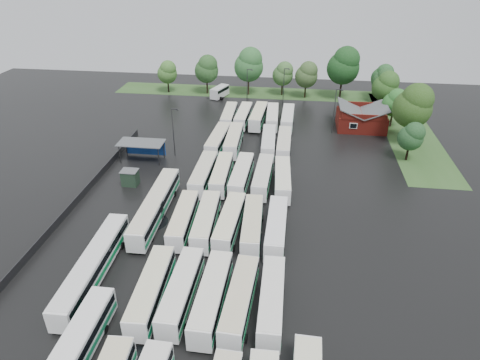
# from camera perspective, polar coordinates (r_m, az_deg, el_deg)

# --- Properties ---
(ground) EXTENTS (160.00, 160.00, 0.00)m
(ground) POSITION_cam_1_polar(r_m,az_deg,el_deg) (58.26, -3.52, -7.72)
(ground) COLOR black
(ground) RESTS_ON ground
(brick_building) EXTENTS (10.07, 8.60, 5.39)m
(brick_building) POSITION_cam_1_polar(r_m,az_deg,el_deg) (95.53, 15.83, 7.72)
(brick_building) COLOR maroon
(brick_building) RESTS_ON ground
(wash_shed) EXTENTS (8.20, 4.20, 3.58)m
(wash_shed) POSITION_cam_1_polar(r_m,az_deg,el_deg) (79.51, -12.93, 4.66)
(wash_shed) COLOR #2D2D30
(wash_shed) RESTS_ON ground
(utility_hut) EXTENTS (2.70, 2.20, 2.62)m
(utility_hut) POSITION_cam_1_polar(r_m,az_deg,el_deg) (72.03, -14.44, 0.32)
(utility_hut) COLOR black
(utility_hut) RESTS_ON ground
(grass_strip_north) EXTENTS (80.00, 10.00, 0.01)m
(grass_strip_north) POSITION_cam_1_polar(r_m,az_deg,el_deg) (116.14, 3.47, 11.52)
(grass_strip_north) COLOR #305422
(grass_strip_north) RESTS_ON ground
(grass_strip_east) EXTENTS (10.00, 50.00, 0.01)m
(grass_strip_east) POSITION_cam_1_polar(r_m,az_deg,el_deg) (98.21, 21.47, 6.19)
(grass_strip_east) COLOR #305422
(grass_strip_east) RESTS_ON ground
(west_fence) EXTENTS (0.10, 50.00, 1.20)m
(west_fence) POSITION_cam_1_polar(r_m,az_deg,el_deg) (71.19, -20.15, -1.65)
(west_fence) COLOR #2D2D30
(west_fence) RESTS_ON ground
(bus_r1c0) EXTENTS (3.02, 12.11, 3.35)m
(bus_r1c0) POSITION_cam_1_polar(r_m,az_deg,el_deg) (48.86, -11.72, -14.15)
(bus_r1c0) COLOR white
(bus_r1c0) RESTS_ON ground
(bus_r1c1) EXTENTS (2.63, 11.83, 3.29)m
(bus_r1c1) POSITION_cam_1_polar(r_m,az_deg,el_deg) (48.27, -7.82, -14.42)
(bus_r1c1) COLOR white
(bus_r1c1) RESTS_ON ground
(bus_r1c2) EXTENTS (2.78, 12.13, 3.36)m
(bus_r1c2) POSITION_cam_1_polar(r_m,az_deg,el_deg) (47.26, -3.81, -15.24)
(bus_r1c2) COLOR white
(bus_r1c2) RESTS_ON ground
(bus_r1c3) EXTENTS (3.03, 11.72, 3.23)m
(bus_r1c3) POSITION_cam_1_polar(r_m,az_deg,el_deg) (46.92, -0.03, -15.69)
(bus_r1c3) COLOR white
(bus_r1c3) RESTS_ON ground
(bus_r1c4) EXTENTS (2.55, 11.48, 3.19)m
(bus_r1c4) POSITION_cam_1_polar(r_m,az_deg,el_deg) (47.04, 4.23, -15.69)
(bus_r1c4) COLOR white
(bus_r1c4) RESTS_ON ground
(bus_r2c0) EXTENTS (2.91, 11.50, 3.18)m
(bus_r2c0) POSITION_cam_1_polar(r_m,az_deg,el_deg) (59.15, -7.58, -5.24)
(bus_r2c0) COLOR white
(bus_r2c0) RESTS_ON ground
(bus_r2c1) EXTENTS (2.92, 11.76, 3.25)m
(bus_r2c1) POSITION_cam_1_polar(r_m,az_deg,el_deg) (58.51, -4.54, -5.43)
(bus_r2c1) COLOR white
(bus_r2c1) RESTS_ON ground
(bus_r2c2) EXTENTS (3.01, 11.79, 3.25)m
(bus_r2c2) POSITION_cam_1_polar(r_m,az_deg,el_deg) (58.03, -1.39, -5.66)
(bus_r2c2) COLOR white
(bus_r2c2) RESTS_ON ground
(bus_r2c3) EXTENTS (2.97, 11.65, 3.22)m
(bus_r2c3) POSITION_cam_1_polar(r_m,az_deg,el_deg) (57.55, 1.64, -6.02)
(bus_r2c3) COLOR white
(bus_r2c3) RESTS_ON ground
(bus_r2c4) EXTENTS (2.57, 11.73, 3.26)m
(bus_r2c4) POSITION_cam_1_polar(r_m,az_deg,el_deg) (57.27, 4.87, -6.29)
(bus_r2c4) COLOR white
(bus_r2c4) RESTS_ON ground
(bus_r3c0) EXTENTS (2.60, 11.98, 3.33)m
(bus_r3c0) POSITION_cam_1_polar(r_m,az_deg,el_deg) (70.03, -4.89, 0.82)
(bus_r3c0) COLOR white
(bus_r3c0) RESTS_ON ground
(bus_r3c1) EXTENTS (2.71, 11.56, 3.20)m
(bus_r3c1) POSITION_cam_1_polar(r_m,az_deg,el_deg) (69.91, -2.45, 0.79)
(bus_r3c1) COLOR white
(bus_r3c1) RESTS_ON ground
(bus_r3c2) EXTENTS (2.88, 11.97, 3.31)m
(bus_r3c2) POSITION_cam_1_polar(r_m,az_deg,el_deg) (69.31, 0.20, 0.60)
(bus_r3c2) COLOR white
(bus_r3c2) RESTS_ON ground
(bus_r3c3) EXTENTS (2.80, 11.68, 3.23)m
(bus_r3c3) POSITION_cam_1_polar(r_m,az_deg,el_deg) (69.19, 3.07, 0.46)
(bus_r3c3) COLOR white
(bus_r3c3) RESTS_ON ground
(bus_r3c4) EXTENTS (3.03, 11.66, 3.22)m
(bus_r3c4) POSITION_cam_1_polar(r_m,az_deg,el_deg) (68.66, 5.68, 0.11)
(bus_r3c4) COLOR white
(bus_r3c4) RESTS_ON ground
(bus_r4c0) EXTENTS (3.13, 12.14, 3.35)m
(bus_r4c0) POSITION_cam_1_polar(r_m,az_deg,el_deg) (82.21, -2.93, 5.33)
(bus_r4c0) COLOR white
(bus_r4c0) RESTS_ON ground
(bus_r4c1) EXTENTS (2.82, 12.03, 3.33)m
(bus_r4c1) POSITION_cam_1_polar(r_m,az_deg,el_deg) (81.98, -0.85, 5.30)
(bus_r4c1) COLOR white
(bus_r4c1) RESTS_ON ground
(bus_r4c3) EXTENTS (2.94, 11.76, 3.25)m
(bus_r4c3) POSITION_cam_1_polar(r_m,az_deg,el_deg) (81.52, 3.82, 5.05)
(bus_r4c3) COLOR white
(bus_r4c3) RESTS_ON ground
(bus_r4c4) EXTENTS (2.48, 11.55, 3.21)m
(bus_r4c4) POSITION_cam_1_polar(r_m,az_deg,el_deg) (81.04, 5.88, 4.80)
(bus_r4c4) COLOR white
(bus_r4c4) RESTS_ON ground
(bus_r5c0) EXTENTS (2.72, 11.52, 3.19)m
(bus_r5c0) POSITION_cam_1_polar(r_m,az_deg,el_deg) (94.50, -1.47, 8.53)
(bus_r5c0) COLOR white
(bus_r5c0) RESTS_ON ground
(bus_r5c1) EXTENTS (2.81, 11.55, 3.19)m
(bus_r5c1) POSITION_cam_1_polar(r_m,az_deg,el_deg) (94.46, 0.45, 8.53)
(bus_r5c1) COLOR white
(bus_r5c1) RESTS_ON ground
(bus_r5c2) EXTENTS (3.15, 12.09, 3.33)m
(bus_r5c2) POSITION_cam_1_polar(r_m,az_deg,el_deg) (94.15, 2.46, 8.48)
(bus_r5c2) COLOR white
(bus_r5c2) RESTS_ON ground
(bus_r5c3) EXTENTS (2.85, 11.57, 3.20)m
(bus_r5c3) POSITION_cam_1_polar(r_m,az_deg,el_deg) (94.10, 4.33, 8.37)
(bus_r5c3) COLOR white
(bus_r5c3) RESTS_ON ground
(bus_r5c4) EXTENTS (2.63, 11.61, 3.22)m
(bus_r5c4) POSITION_cam_1_polar(r_m,az_deg,el_deg) (93.79, 6.37, 8.21)
(bus_r5c4) COLOR white
(bus_r5c4) RESTS_ON ground
(artic_bus_west_b) EXTENTS (2.78, 18.13, 3.36)m
(artic_bus_west_b) POSITION_cam_1_polar(r_m,az_deg,el_deg) (62.50, -11.21, -3.41)
(artic_bus_west_b) COLOR white
(artic_bus_west_b) RESTS_ON ground
(artic_bus_west_c) EXTENTS (2.98, 17.84, 3.30)m
(artic_bus_west_c) POSITION_cam_1_polar(r_m,az_deg,el_deg) (53.70, -18.98, -10.75)
(artic_bus_west_c) COLOR white
(artic_bus_west_c) RESTS_ON ground
(minibus) EXTENTS (4.22, 6.64, 2.72)m
(minibus) POSITION_cam_1_polar(r_m,az_deg,el_deg) (112.16, -2.73, 11.70)
(minibus) COLOR silver
(minibus) RESTS_ON ground
(tree_north_0) EXTENTS (5.14, 5.14, 8.51)m
(tree_north_0) POSITION_cam_1_polar(r_m,az_deg,el_deg) (116.53, -9.64, 14.03)
(tree_north_0) COLOR black
(tree_north_0) RESTS_ON ground
(tree_north_1) EXTENTS (6.16, 6.16, 10.19)m
(tree_north_1) POSITION_cam_1_polar(r_m,az_deg,el_deg) (114.01, -4.43, 14.58)
(tree_north_1) COLOR #2F1F16
(tree_north_1) RESTS_ON ground
(tree_north_2) EXTENTS (7.44, 7.44, 12.32)m
(tree_north_2) POSITION_cam_1_polar(r_m,az_deg,el_deg) (112.45, 1.24, 15.17)
(tree_north_2) COLOR #382A1B
(tree_north_2) RESTS_ON ground
(tree_north_3) EXTENTS (5.31, 5.31, 8.79)m
(tree_north_3) POSITION_cam_1_polar(r_m,az_deg,el_deg) (113.24, 5.80, 13.94)
(tree_north_3) COLOR black
(tree_north_3) RESTS_ON ground
(tree_north_4) EXTENTS (5.67, 5.67, 9.40)m
(tree_north_4) POSITION_cam_1_polar(r_m,az_deg,el_deg) (111.63, 8.92, 13.74)
(tree_north_4) COLOR black
(tree_north_4) RESTS_ON ground
(tree_north_5) EXTENTS (7.98, 7.98, 13.22)m
(tree_north_5) POSITION_cam_1_polar(r_m,az_deg,el_deg) (112.03, 13.72, 14.64)
(tree_north_5) COLOR black
(tree_north_5) RESTS_ON ground
(tree_north_6) EXTENTS (5.37, 5.36, 8.88)m
(tree_north_6) POSITION_cam_1_polar(r_m,az_deg,el_deg) (115.51, 18.52, 12.96)
(tree_north_6) COLOR black
(tree_north_6) RESTS_ON ground
(tree_east_0) EXTENTS (4.53, 4.51, 7.47)m
(tree_east_0) POSITION_cam_1_polar(r_m,az_deg,el_deg) (82.27, 21.94, 5.46)
(tree_east_0) COLOR black
(tree_east_0) RESTS_ON ground
(tree_east_1) EXTENTS (7.38, 7.38, 12.22)m
(tree_east_1) POSITION_cam_1_polar(r_m,az_deg,el_deg) (88.78, 22.18, 9.20)
(tree_east_1) COLOR black
(tree_east_1) RESTS_ON ground
(tree_east_2) EXTENTS (5.09, 5.09, 8.43)m
(tree_east_2) POSITION_cam_1_polar(r_m,az_deg,el_deg) (97.32, 19.99, 9.70)
(tree_east_2) COLOR #38281D
(tree_east_2) RESTS_ON ground
(tree_east_3) EXTENTS (5.96, 5.96, 9.88)m
(tree_east_3) POSITION_cam_1_polar(r_m,az_deg,el_deg) (105.18, 18.91, 11.78)
(tree_east_3) COLOR #372819
(tree_east_3) RESTS_ON ground
(tree_east_4) EXTENTS (5.26, 5.26, 8.71)m
(tree_east_4) POSITION_cam_1_polar(r_m,az_deg,el_deg) (111.94, 18.62, 12.41)
(tree_east_4) COLOR black
(tree_east_4) RESTS_ON ground
(lamp_post_ne) EXTENTS (1.45, 0.28, 9.42)m
(lamp_post_ne) POSITION_cam_1_polar(r_m,az_deg,el_deg) (90.31, 12.57, 9.36)
(lamp_post_ne) COLOR #2D2D30
(lamp_post_ne) RESTS_ON ground
(lamp_post_nw) EXTENTS (1.42, 0.28, 9.23)m
(lamp_post_nw) POSITION_cam_1_polar(r_m,az_deg,el_deg) (78.95, -8.84, 6.76)
(lamp_post_nw) COLOR #2D2D30
(lamp_post_nw) RESTS_ON ground
(lamp_post_back_w) EXTENTS (1.41, 0.27, 9.13)m
(lamp_post_back_w) POSITION_cam_1_polar(r_m,az_deg,el_deg) (104.09, 1.03, 12.54)
(lamp_post_back_w) COLOR #2D2D30
(lamp_post_back_w) RESTS_ON ground
(lamp_post_back_e) EXTENTS (1.39, 0.27, 9.01)m
(lamp_post_back_e) POSITION_cam_1_polar(r_m,az_deg,el_deg) (105.69, 5.92, 12.61)
(lamp_post_back_e) COLOR #2D2D30
(lamp_post_back_e) RESTS_ON ground
(puddle_2) EXTENTS (4.74, 4.74, 0.01)m
(puddle_2) POSITION_cam_1_polar(r_m,az_deg,el_deg) (62.52, -11.73, -5.50)
(puddle_2) COLOR black
(puddle_2) RESTS_ON ground
(puddle_3) EXTENTS (5.04, 5.04, 0.01)m
(puddle_3) POSITION_cam_1_polar(r_m,az_deg,el_deg) (57.06, 3.06, -8.60)
(puddle_3) COLOR black
(puddle_3) RESTS_ON ground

